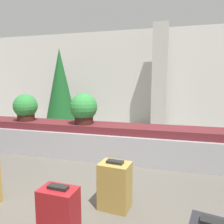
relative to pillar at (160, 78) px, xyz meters
The scene contains 9 objects.
ground_plane 4.80m from the pillar, 99.21° to the right, with size 18.00×18.00×0.00m, color #59544C.
back_wall 0.93m from the pillar, 141.27° to the left, with size 18.00×0.06×3.20m.
carousel 3.20m from the pillar, 104.34° to the right, with size 7.67×0.76×0.66m.
pillar is the anchor object (origin of this frame).
suitcase_1 5.42m from the pillar, 96.20° to the right, with size 0.35×0.24×0.58m.
suitcase_7 4.70m from the pillar, 92.89° to the right, with size 0.38×0.31×0.59m.
potted_plant_0 3.96m from the pillar, 132.48° to the right, with size 0.50×0.50×0.57m.
potted_plant_1 3.23m from the pillar, 114.02° to the right, with size 0.54×0.54×0.61m.
decorated_tree 3.13m from the pillar, 169.59° to the right, with size 0.98×0.98×2.52m.
Camera 1 is at (1.11, -2.39, 1.50)m, focal length 35.00 mm.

